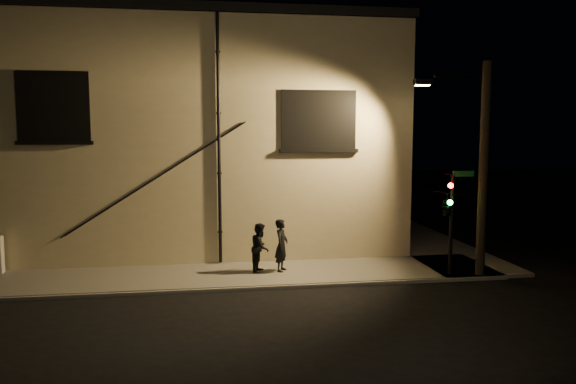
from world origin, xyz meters
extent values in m
plane|color=black|center=(0.00, 0.00, 0.00)|extent=(90.00, 90.00, 0.00)
cube|color=slate|center=(-3.00, 1.50, 0.06)|extent=(20.00, 3.00, 0.12)
cube|color=slate|center=(6.50, 8.00, 0.06)|extent=(3.00, 16.00, 0.12)
cube|color=beige|center=(-3.00, 9.00, 4.25)|extent=(16.00, 12.00, 8.50)
cube|color=black|center=(-3.00, 9.00, 8.65)|extent=(16.20, 12.20, 0.30)
cube|color=black|center=(-7.00, 2.98, 5.40)|extent=(2.20, 0.10, 2.20)
cube|color=black|center=(-7.00, 3.00, 5.40)|extent=(1.98, 0.05, 1.98)
cube|color=black|center=(1.60, 2.98, 5.00)|extent=(2.60, 0.10, 2.00)
cube|color=#A5B28C|center=(1.60, 3.00, 5.00)|extent=(2.38, 0.05, 1.78)
cylinder|color=black|center=(-1.80, 2.92, 4.31)|extent=(0.11, 0.11, 8.30)
cylinder|color=black|center=(-4.00, 2.95, 3.00)|extent=(5.96, 0.04, 3.75)
cylinder|color=black|center=(-3.88, 2.95, 3.06)|extent=(5.96, 0.04, 3.75)
imported|color=black|center=(0.11, 1.56, 0.96)|extent=(0.63, 0.73, 1.69)
imported|color=black|center=(-0.57, 1.62, 0.90)|extent=(0.80, 0.91, 1.57)
cylinder|color=black|center=(5.30, 0.38, 1.68)|extent=(0.12, 0.12, 3.13)
imported|color=black|center=(5.08, 0.26, 2.35)|extent=(0.83, 1.92, 0.76)
sphere|color=#FF140C|center=(5.10, 0.08, 2.96)|extent=(0.17, 0.17, 0.17)
sphere|color=#14FF3F|center=(5.10, 0.08, 2.44)|extent=(0.17, 0.17, 0.17)
cube|color=#0C4C1E|center=(5.65, 0.38, 3.29)|extent=(0.70, 0.03, 0.18)
cylinder|color=black|center=(6.21, 0.18, 3.36)|extent=(0.28, 0.28, 6.72)
cylinder|color=black|center=(5.41, 0.73, 6.26)|extent=(1.71, 0.94, 0.10)
cube|color=black|center=(4.61, 1.28, 6.16)|extent=(0.55, 0.28, 0.18)
cube|color=#FFC672|center=(4.61, 1.28, 6.06)|extent=(0.42, 0.20, 0.04)
camera|label=1|loc=(-2.42, -15.95, 4.66)|focal=35.00mm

